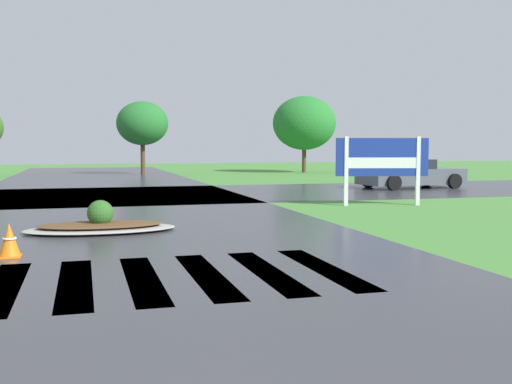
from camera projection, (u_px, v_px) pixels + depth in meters
name	position (u px, v px, depth m)	size (l,w,h in m)	color
asphalt_roadway	(122.00, 234.00, 12.85)	(9.89, 80.00, 0.01)	#35353A
asphalt_cross_road	(105.00, 195.00, 22.61)	(90.00, 8.90, 0.01)	#35353A
crosswalk_stripes	(143.00, 279.00, 8.49)	(5.85, 3.24, 0.01)	white
estate_billboard	(382.00, 160.00, 18.82)	(2.82, 0.70, 2.13)	white
median_island	(100.00, 225.00, 13.15)	(3.21, 1.62, 0.68)	#9E9B93
car_blue_compact	(409.00, 174.00, 26.57)	(4.67, 2.53, 1.25)	#4C545B
traffic_cone	(9.00, 241.00, 10.12)	(0.37, 0.37, 0.57)	orange
background_treeline	(67.00, 118.00, 37.88)	(35.78, 5.69, 5.89)	#4C3823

